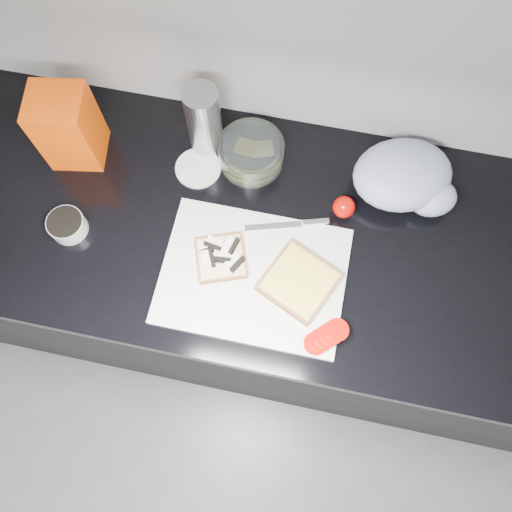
# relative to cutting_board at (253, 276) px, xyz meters

# --- Properties ---
(base_cabinet) EXTENTS (3.50, 0.60, 0.86)m
(base_cabinet) POSITION_rel_cutting_board_xyz_m (-0.09, 0.12, -0.48)
(base_cabinet) COLOR black
(base_cabinet) RESTS_ON ground
(countertop) EXTENTS (3.50, 0.64, 0.04)m
(countertop) POSITION_rel_cutting_board_xyz_m (-0.09, 0.12, -0.03)
(countertop) COLOR black
(countertop) RESTS_ON base_cabinet
(cutting_board) EXTENTS (0.40, 0.30, 0.01)m
(cutting_board) POSITION_rel_cutting_board_xyz_m (0.00, 0.00, 0.00)
(cutting_board) COLOR silver
(cutting_board) RESTS_ON countertop
(bread_left) EXTENTS (0.14, 0.14, 0.03)m
(bread_left) POSITION_rel_cutting_board_xyz_m (-0.08, 0.02, 0.02)
(bread_left) COLOR beige
(bread_left) RESTS_ON cutting_board
(bread_right) EXTENTS (0.19, 0.19, 0.02)m
(bread_right) POSITION_rel_cutting_board_xyz_m (0.10, 0.00, 0.02)
(bread_right) COLOR beige
(bread_right) RESTS_ON cutting_board
(tomato_slices) EXTENTS (0.10, 0.10, 0.02)m
(tomato_slices) POSITION_rel_cutting_board_xyz_m (0.18, -0.10, 0.02)
(tomato_slices) COLOR #B70C04
(tomato_slices) RESTS_ON cutting_board
(knife) EXTENTS (0.19, 0.07, 0.01)m
(knife) POSITION_rel_cutting_board_xyz_m (0.07, 0.14, 0.01)
(knife) COLOR silver
(knife) RESTS_ON cutting_board
(seed_tub) EXTENTS (0.08, 0.08, 0.04)m
(seed_tub) POSITION_rel_cutting_board_xyz_m (-0.43, 0.03, 0.02)
(seed_tub) COLOR #A4A9A9
(seed_tub) RESTS_ON countertop
(tub_lid) EXTENTS (0.12, 0.12, 0.01)m
(tub_lid) POSITION_rel_cutting_board_xyz_m (-0.18, 0.24, -0.00)
(tub_lid) COLOR silver
(tub_lid) RESTS_ON countertop
(glass_bowl) EXTENTS (0.15, 0.15, 0.06)m
(glass_bowl) POSITION_rel_cutting_board_xyz_m (-0.06, 0.29, 0.03)
(glass_bowl) COLOR silver
(glass_bowl) RESTS_ON countertop
(bread_bag) EXTENTS (0.14, 0.13, 0.19)m
(bread_bag) POSITION_rel_cutting_board_xyz_m (-0.47, 0.23, 0.09)
(bread_bag) COLOR #F42A04
(bread_bag) RESTS_ON countertop
(steel_canister) EXTENTS (0.08, 0.08, 0.19)m
(steel_canister) POSITION_rel_cutting_board_xyz_m (-0.18, 0.31, 0.09)
(steel_canister) COLOR #B3B4B8
(steel_canister) RESTS_ON countertop
(grocery_bag) EXTENTS (0.29, 0.26, 0.10)m
(grocery_bag) POSITION_rel_cutting_board_xyz_m (0.30, 0.29, 0.04)
(grocery_bag) COLOR #AAB3D1
(grocery_bag) RESTS_ON countertop
(whole_tomatoes) EXTENTS (0.05, 0.05, 0.05)m
(whole_tomatoes) POSITION_rel_cutting_board_xyz_m (0.17, 0.20, 0.02)
(whole_tomatoes) COLOR #B70C04
(whole_tomatoes) RESTS_ON countertop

